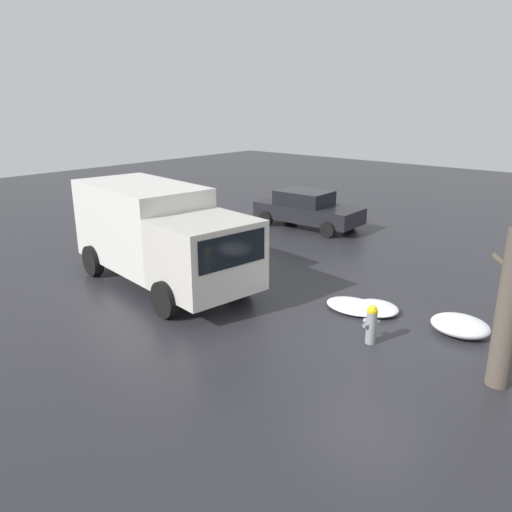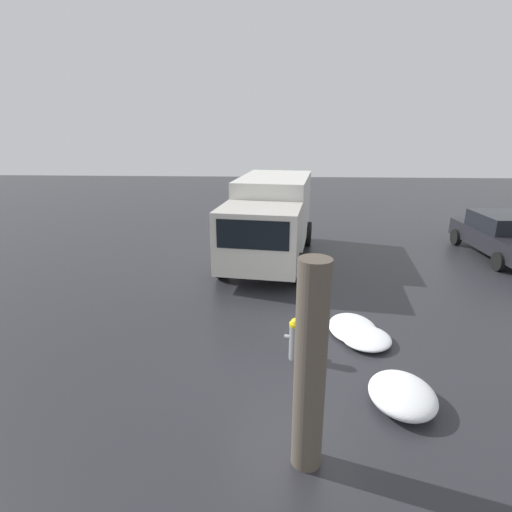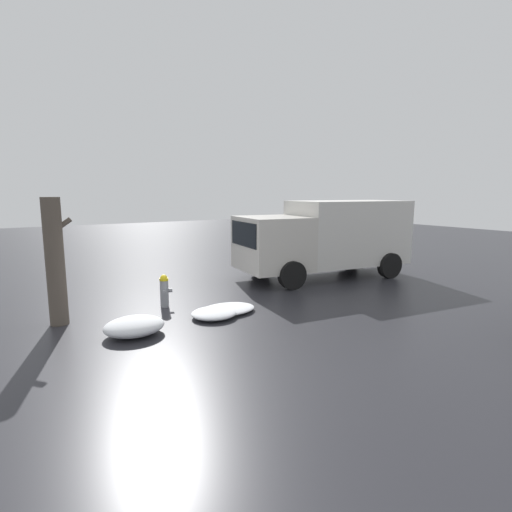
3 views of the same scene
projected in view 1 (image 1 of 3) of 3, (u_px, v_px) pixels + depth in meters
The scene contains 8 objects.
ground_plane at pixel (370, 343), 10.65m from camera, with size 60.00×60.00×0.00m, color #28282D.
fire_hydrant at pixel (371, 324), 10.52m from camera, with size 0.33×0.43×0.87m.
tree_trunk at pixel (508, 310), 8.67m from camera, with size 0.62×0.41×2.91m.
delivery_truck at pixel (159, 232), 13.69m from camera, with size 6.39×3.18×2.71m.
parked_car at pixel (307, 209), 20.15m from camera, with size 4.37×2.09×1.46m.
snow_pile_by_hydrant at pixel (376, 308), 12.15m from camera, with size 1.12×1.04×0.22m.
snow_pile_curbside at pixel (460, 326), 11.01m from camera, with size 1.27×1.07×0.39m.
snow_pile_by_tree at pixel (354, 306), 12.32m from camera, with size 1.47×1.05×0.17m.
Camera 1 is at (-4.44, 8.86, 4.96)m, focal length 35.00 mm.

